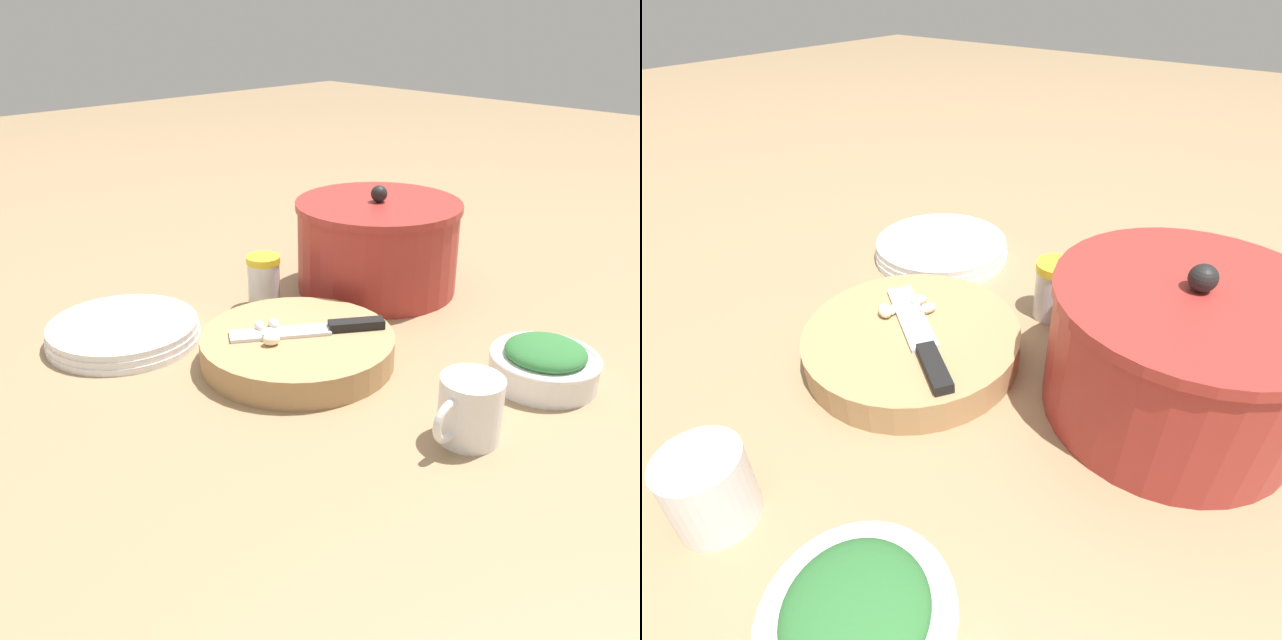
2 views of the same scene
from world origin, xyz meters
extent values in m
plane|color=#997A56|center=(0.00, 0.00, 0.00)|extent=(5.00, 5.00, 0.00)
cylinder|color=tan|center=(0.02, -0.07, 0.02)|extent=(0.27, 0.27, 0.04)
cube|color=black|center=(0.07, 0.00, 0.05)|extent=(0.06, 0.08, 0.01)
cube|color=silver|center=(0.01, -0.09, 0.04)|extent=(0.11, 0.14, 0.01)
ellipsoid|color=silver|center=(-0.02, -0.10, 0.05)|extent=(0.03, 0.02, 0.01)
ellipsoid|color=silver|center=(0.02, -0.12, 0.05)|extent=(0.02, 0.02, 0.01)
ellipsoid|color=#F2E9C4|center=(0.02, -0.12, 0.05)|extent=(0.03, 0.03, 0.02)
ellipsoid|color=white|center=(0.01, -0.12, 0.05)|extent=(0.02, 0.01, 0.01)
ellipsoid|color=silver|center=(-0.02, -0.08, 0.05)|extent=(0.03, 0.02, 0.01)
cylinder|color=white|center=(0.30, 0.12, 0.02)|extent=(0.14, 0.14, 0.04)
torus|color=white|center=(0.30, 0.12, 0.04)|extent=(0.15, 0.15, 0.01)
ellipsoid|color=#2D6B33|center=(0.30, 0.12, 0.05)|extent=(0.11, 0.11, 0.03)
cylinder|color=silver|center=(-0.16, 0.02, 0.04)|extent=(0.05, 0.05, 0.07)
cylinder|color=yellow|center=(-0.16, 0.02, 0.08)|extent=(0.06, 0.06, 0.01)
cylinder|color=white|center=(0.31, -0.06, 0.04)|extent=(0.07, 0.07, 0.08)
torus|color=white|center=(0.31, -0.10, 0.04)|extent=(0.01, 0.05, 0.05)
cylinder|color=white|center=(-0.21, -0.22, 0.01)|extent=(0.23, 0.23, 0.01)
cylinder|color=white|center=(-0.21, -0.22, 0.01)|extent=(0.22, 0.22, 0.01)
cylinder|color=white|center=(-0.21, -0.22, 0.03)|extent=(0.22, 0.22, 0.01)
cylinder|color=#9E2D28|center=(-0.08, 0.21, 0.07)|extent=(0.28, 0.28, 0.14)
cylinder|color=#9E2D28|center=(-0.08, 0.21, 0.15)|extent=(0.28, 0.28, 0.01)
sphere|color=black|center=(-0.08, 0.21, 0.17)|extent=(0.03, 0.03, 0.03)
camera|label=1|loc=(0.69, -0.68, 0.48)|focal=40.00mm
camera|label=2|loc=(0.38, 0.28, 0.42)|focal=28.00mm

